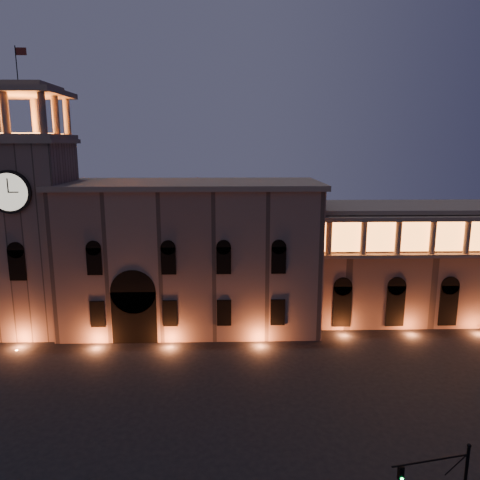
{
  "coord_description": "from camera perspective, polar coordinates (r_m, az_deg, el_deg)",
  "views": [
    {
      "loc": [
        2.41,
        -33.43,
        22.01
      ],
      "look_at": [
        3.78,
        16.0,
        11.77
      ],
      "focal_mm": 35.0,
      "sensor_mm": 36.0,
      "label": 1
    }
  ],
  "objects": [
    {
      "name": "colonnade_wing",
      "position": [
        66.18,
        25.04,
        -2.23
      ],
      "size": [
        40.6,
        11.5,
        14.5
      ],
      "color": "#7A5E4E",
      "rests_on": "ground"
    },
    {
      "name": "government_building",
      "position": [
        57.1,
        -6.05,
        -1.77
      ],
      "size": [
        30.8,
        12.8,
        17.6
      ],
      "color": "#7F6353",
      "rests_on": "ground"
    },
    {
      "name": "clock_tower",
      "position": [
        59.8,
        -24.1,
        1.52
      ],
      "size": [
        9.8,
        9.8,
        32.4
      ],
      "color": "#7F6353",
      "rests_on": "ground"
    },
    {
      "name": "ground",
      "position": [
        40.1,
        -5.13,
        -21.64
      ],
      "size": [
        160.0,
        160.0,
        0.0
      ],
      "primitive_type": "plane",
      "color": "black",
      "rests_on": "ground"
    }
  ]
}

